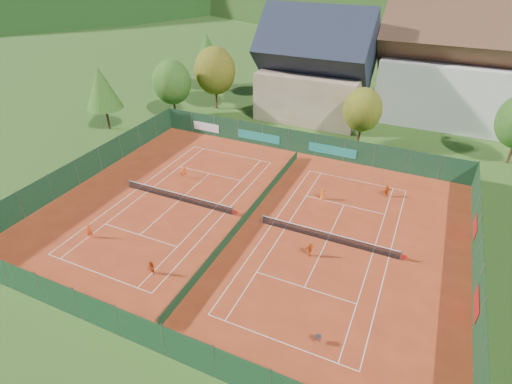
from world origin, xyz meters
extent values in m
plane|color=#2B5119|center=(0.00, 0.00, -0.02)|extent=(600.00, 600.00, 0.00)
cube|color=#A03317|center=(0.00, 0.00, 0.01)|extent=(40.00, 32.00, 0.01)
cube|color=white|center=(-8.00, 11.88, 0.01)|extent=(10.97, 0.06, 0.00)
cube|color=white|center=(-8.00, -11.88, 0.01)|extent=(10.97, 0.06, 0.00)
cube|color=white|center=(-13.48, 0.00, 0.01)|extent=(0.06, 23.77, 0.00)
cube|color=white|center=(-2.51, 0.00, 0.01)|extent=(0.06, 23.77, 0.00)
cube|color=white|center=(-12.12, 0.00, 0.01)|extent=(0.06, 23.77, 0.00)
cube|color=white|center=(-3.88, 0.00, 0.01)|extent=(0.06, 23.77, 0.00)
cube|color=white|center=(-8.00, 6.40, 0.01)|extent=(8.23, 0.06, 0.00)
cube|color=white|center=(-8.00, -6.40, 0.01)|extent=(8.23, 0.06, 0.00)
cube|color=white|center=(-8.00, 0.00, 0.01)|extent=(0.06, 12.80, 0.00)
cube|color=white|center=(8.00, 11.88, 0.01)|extent=(10.97, 0.06, 0.00)
cube|color=white|center=(8.00, -11.88, 0.01)|extent=(10.97, 0.06, 0.00)
cube|color=white|center=(2.51, 0.00, 0.01)|extent=(0.06, 23.77, 0.00)
cube|color=white|center=(13.48, 0.00, 0.01)|extent=(0.06, 23.77, 0.00)
cube|color=white|center=(3.88, 0.00, 0.01)|extent=(0.06, 23.77, 0.00)
cube|color=white|center=(12.12, 0.00, 0.01)|extent=(0.06, 23.77, 0.00)
cube|color=white|center=(8.00, 6.40, 0.01)|extent=(8.23, 0.06, 0.00)
cube|color=white|center=(8.00, -6.40, 0.01)|extent=(8.23, 0.06, 0.00)
cube|color=white|center=(8.00, 0.00, 0.01)|extent=(0.06, 12.80, 0.00)
cylinder|color=#59595B|center=(-14.40, 0.00, 0.51)|extent=(0.10, 0.10, 1.02)
cylinder|color=#59595B|center=(-1.60, 0.00, 0.51)|extent=(0.10, 0.10, 1.02)
cube|color=black|center=(-8.00, 0.00, 0.46)|extent=(12.80, 0.02, 0.86)
cube|color=white|center=(-8.00, 0.00, 0.89)|extent=(12.80, 0.04, 0.06)
cube|color=red|center=(-1.35, 0.00, 0.45)|extent=(0.40, 0.04, 0.40)
cylinder|color=#59595B|center=(1.60, 0.00, 0.51)|extent=(0.10, 0.10, 1.02)
cylinder|color=#59595B|center=(14.40, 0.00, 0.51)|extent=(0.10, 0.10, 1.02)
cube|color=black|center=(8.00, 0.00, 0.46)|extent=(12.80, 0.02, 0.86)
cube|color=white|center=(8.00, 0.00, 0.89)|extent=(12.80, 0.04, 0.06)
cube|color=red|center=(14.65, 0.00, 0.45)|extent=(0.40, 0.04, 0.40)
cube|color=#14371D|center=(0.00, 0.00, 0.50)|extent=(0.03, 28.80, 1.00)
cube|color=#143922|center=(0.00, 16.00, 1.50)|extent=(40.00, 0.04, 3.00)
cube|color=teal|center=(-6.00, 15.94, 1.20)|extent=(6.00, 0.03, 1.20)
cube|color=teal|center=(4.00, 15.94, 1.20)|extent=(6.00, 0.03, 1.20)
cube|color=silver|center=(-14.00, 15.94, 1.20)|extent=(4.00, 0.03, 1.20)
cube|color=#153B1E|center=(0.00, -16.00, 1.50)|extent=(40.00, 0.04, 3.00)
cube|color=#153A21|center=(-20.00, 0.00, 1.50)|extent=(0.04, 32.00, 3.00)
cube|color=#13341A|center=(20.00, 0.00, 1.50)|extent=(0.04, 32.00, 3.00)
cube|color=#B21414|center=(19.94, -4.00, 1.20)|extent=(0.03, 3.00, 1.20)
cube|color=#B21414|center=(19.94, 6.00, 1.20)|extent=(0.03, 3.00, 1.20)
cube|color=tan|center=(-3.00, 30.00, 3.50)|extent=(15.00, 12.00, 7.00)
cube|color=#1E2333|center=(-3.00, 30.00, 10.00)|extent=(16.20, 12.00, 12.00)
cube|color=silver|center=(16.00, 36.00, 4.50)|extent=(20.00, 11.00, 9.00)
cube|color=brown|center=(16.00, 36.00, 11.75)|extent=(21.60, 11.00, 11.00)
cylinder|color=#432C18|center=(-22.00, 20.00, 1.40)|extent=(0.36, 0.36, 2.80)
ellipsoid|color=#2C5C1A|center=(-22.00, 20.00, 5.40)|extent=(5.72, 5.72, 6.58)
cylinder|color=#4B2C1A|center=(-18.00, 26.00, 1.57)|extent=(0.36, 0.36, 3.15)
ellipsoid|color=olive|center=(-18.00, 26.00, 6.07)|extent=(6.44, 6.44, 7.40)
cylinder|color=#412A17|center=(-24.00, 34.00, 1.75)|extent=(0.36, 0.36, 3.50)
cone|color=#295D1A|center=(-24.00, 34.00, 6.75)|extent=(5.60, 5.60, 6.50)
cylinder|color=#452718|center=(6.00, 22.00, 1.22)|extent=(0.36, 0.36, 2.45)
ellipsoid|color=olive|center=(6.00, 22.00, 4.72)|extent=(5.01, 5.01, 5.76)
cylinder|color=#4D341B|center=(24.00, 24.00, 1.40)|extent=(0.36, 0.36, 2.80)
cylinder|color=#492E1A|center=(-28.00, 12.00, 1.57)|extent=(0.36, 0.36, 3.15)
cone|color=#2F5F1B|center=(-28.00, 12.00, 6.07)|extent=(5.04, 5.04, 5.85)
ellipsoid|color=black|center=(10.00, 300.00, -42.35)|extent=(440.00, 440.00, 242.00)
ellipsoid|color=black|center=(-220.00, 160.00, -35.70)|extent=(340.00, 340.00, 204.00)
cylinder|color=slate|center=(10.29, -11.06, 0.40)|extent=(0.02, 0.02, 0.80)
cylinder|color=slate|center=(10.59, -11.06, 0.40)|extent=(0.02, 0.02, 0.80)
cylinder|color=slate|center=(10.29, -10.76, 0.40)|extent=(0.02, 0.02, 0.80)
cylinder|color=slate|center=(10.59, -10.76, 0.40)|extent=(0.02, 0.02, 0.80)
cube|color=slate|center=(10.44, -10.91, 0.55)|extent=(0.34, 0.34, 0.30)
ellipsoid|color=#CCD833|center=(10.44, -10.91, 0.58)|extent=(0.28, 0.28, 0.16)
sphere|color=#CCD833|center=(-7.10, -3.85, 0.03)|extent=(0.07, 0.07, 0.07)
sphere|color=#CCD833|center=(2.17, -11.78, 0.03)|extent=(0.07, 0.07, 0.07)
sphere|color=#CCD833|center=(-0.23, 3.12, 0.03)|extent=(0.07, 0.07, 0.07)
sphere|color=#CCD833|center=(-3.36, 10.20, 0.03)|extent=(0.07, 0.07, 0.07)
imported|color=#FF4F16|center=(-11.87, -8.51, 0.72)|extent=(0.62, 0.62, 1.45)
imported|color=#CA3E11|center=(-3.74, -10.14, 0.67)|extent=(0.77, 0.68, 1.33)
imported|color=#F15615|center=(-10.14, 4.40, 0.67)|extent=(0.93, 0.62, 1.35)
imported|color=orange|center=(7.17, -2.67, 0.73)|extent=(0.85, 0.86, 1.46)
imported|color=orange|center=(5.63, 6.54, 0.65)|extent=(0.71, 0.55, 1.30)
imported|color=#D75113|center=(11.63, 9.91, 0.65)|extent=(1.21, 1.03, 1.31)
camera|label=1|loc=(13.91, -28.53, 22.88)|focal=28.00mm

